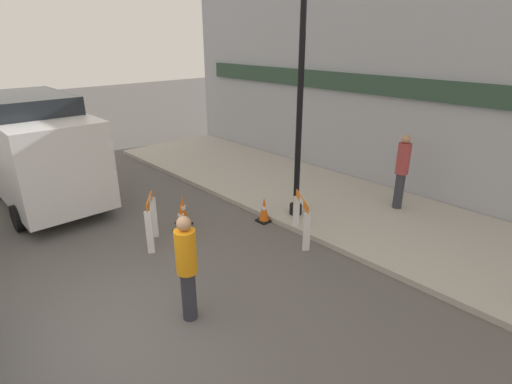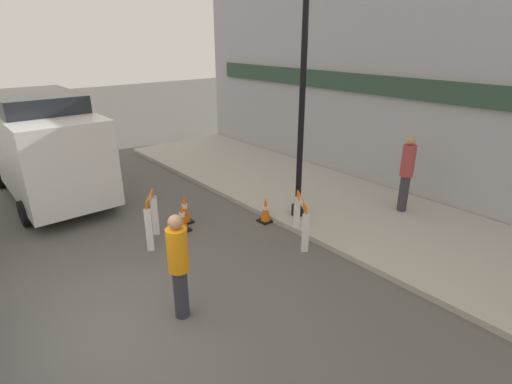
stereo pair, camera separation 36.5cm
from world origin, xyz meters
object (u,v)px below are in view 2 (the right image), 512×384
at_px(person_worker, 179,263).
at_px(person_pedestrian, 407,171).
at_px(work_van, 44,142).
at_px(streetlamp_post, 305,23).

bearing_deg(person_worker, person_pedestrian, -33.54).
bearing_deg(person_worker, work_van, 58.85).
bearing_deg(streetlamp_post, work_van, -142.94).
bearing_deg(person_worker, streetlamp_post, -13.56).
xyz_separation_m(streetlamp_post, person_pedestrian, (1.41, 2.09, -3.14)).
height_order(person_worker, work_van, work_van).
bearing_deg(streetlamp_post, person_worker, -70.99).
relative_size(streetlamp_post, person_worker, 3.85).
distance_m(person_worker, work_van, 6.60).
relative_size(streetlamp_post, work_van, 1.29).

